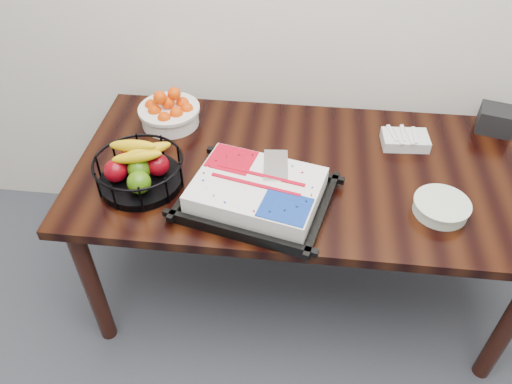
# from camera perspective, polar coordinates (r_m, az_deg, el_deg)

# --- Properties ---
(table) EXTENTS (1.80, 0.90, 0.75)m
(table) POSITION_cam_1_polar(r_m,az_deg,el_deg) (2.03, 5.32, 0.91)
(table) COLOR black
(table) RESTS_ON ground
(cake_tray) EXTENTS (0.58, 0.50, 0.10)m
(cake_tray) POSITION_cam_1_polar(r_m,az_deg,el_deg) (1.79, 0.12, -0.11)
(cake_tray) COLOR black
(cake_tray) RESTS_ON table
(tangerine_bowl) EXTENTS (0.26, 0.26, 0.17)m
(tangerine_bowl) POSITION_cam_1_polar(r_m,az_deg,el_deg) (2.20, -9.91, 9.29)
(tangerine_bowl) COLOR white
(tangerine_bowl) RESTS_ON table
(fruit_basket) EXTENTS (0.33, 0.33, 0.18)m
(fruit_basket) POSITION_cam_1_polar(r_m,az_deg,el_deg) (1.90, -13.22, 2.59)
(fruit_basket) COLOR black
(fruit_basket) RESTS_ON table
(plate_stack) EXTENTS (0.20, 0.20, 0.05)m
(plate_stack) POSITION_cam_1_polar(r_m,az_deg,el_deg) (1.89, 20.40, -1.63)
(plate_stack) COLOR white
(plate_stack) RESTS_ON table
(fork_bag) EXTENTS (0.19, 0.13, 0.05)m
(fork_bag) POSITION_cam_1_polar(r_m,az_deg,el_deg) (2.16, 16.67, 5.76)
(fork_bag) COLOR silver
(fork_bag) RESTS_ON table
(napkin_box) EXTENTS (0.17, 0.16, 0.10)m
(napkin_box) POSITION_cam_1_polar(r_m,az_deg,el_deg) (2.37, 25.74, 7.46)
(napkin_box) COLOR black
(napkin_box) RESTS_ON table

